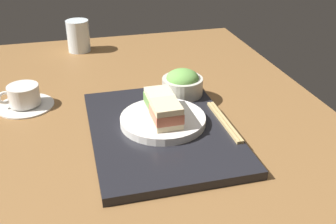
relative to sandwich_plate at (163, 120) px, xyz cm
name	(u,v)px	position (x,y,z in cm)	size (l,w,h in cm)	color
ground_plane	(136,132)	(3.35, 5.81, -4.33)	(140.00, 100.00, 3.00)	brown
serving_tray	(161,130)	(-1.34, 0.73, -1.86)	(42.79, 31.25, 1.94)	black
sandwich_plate	(163,120)	(0.00, 0.00, 0.00)	(19.43, 19.43, 1.78)	white
sandwich_near	(166,114)	(-3.38, 0.06, 3.39)	(7.28, 6.19, 4.99)	beige
sandwich_far	(160,101)	(3.38, -0.06, 3.23)	(7.49, 6.26, 4.69)	beige
salad_bowl	(182,83)	(13.77, -8.61, 2.23)	(10.56, 10.56, 6.79)	beige
chopsticks_pair	(224,121)	(-3.14, -13.67, -0.54)	(18.79, 1.57, 0.70)	tan
coffee_cup	(24,98)	(20.64, 31.36, -0.37)	(14.24, 14.24, 5.81)	silver
drinking_glass	(78,36)	(60.15, 15.14, 2.51)	(7.72, 7.72, 10.69)	silver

